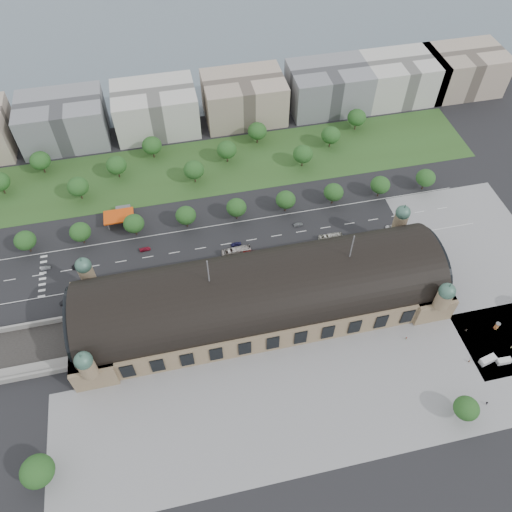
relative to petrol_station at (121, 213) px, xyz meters
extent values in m
plane|color=black|center=(53.91, -65.28, -2.95)|extent=(900.00, 900.00, 0.00)
cube|color=#8A7755|center=(53.91, -65.28, 3.05)|extent=(150.00, 40.00, 12.00)
cube|color=#8A7755|center=(-13.09, -65.28, 3.05)|extent=(16.00, 43.00, 12.00)
cube|color=#8A7755|center=(120.91, -65.28, 3.05)|extent=(16.00, 43.00, 12.00)
cylinder|color=black|center=(53.91, -65.28, 9.05)|extent=(144.00, 37.60, 37.60)
cylinder|color=black|center=(-19.09, -65.28, 11.05)|extent=(1.20, 32.00, 32.00)
cylinder|color=black|center=(126.91, -65.28, 11.05)|extent=(1.20, 32.00, 32.00)
cylinder|color=#8A7755|center=(-13.09, -44.28, 13.05)|extent=(6.00, 6.00, 8.00)
sphere|color=#3F6555|center=(-13.09, -44.28, 18.55)|extent=(6.40, 6.40, 6.40)
cone|color=#3F6555|center=(-13.09, -44.28, 22.55)|extent=(1.00, 1.00, 2.50)
cylinder|color=#8A7755|center=(120.91, -44.28, 13.05)|extent=(6.00, 6.00, 8.00)
sphere|color=#3F6555|center=(120.91, -44.28, 18.55)|extent=(6.40, 6.40, 6.40)
cone|color=#3F6555|center=(120.91, -44.28, 22.55)|extent=(1.00, 1.00, 2.50)
cylinder|color=#8A7755|center=(-13.09, -86.28, 13.05)|extent=(6.00, 6.00, 8.00)
sphere|color=#3F6555|center=(-13.09, -86.28, 18.55)|extent=(6.40, 6.40, 6.40)
cone|color=#3F6555|center=(-13.09, -86.28, 22.55)|extent=(1.00, 1.00, 2.50)
cylinder|color=#8A7755|center=(120.91, -86.28, 13.05)|extent=(6.00, 6.00, 8.00)
sphere|color=#3F6555|center=(120.91, -86.28, 18.55)|extent=(6.40, 6.40, 6.40)
cone|color=#3F6555|center=(120.91, -86.28, 22.55)|extent=(1.00, 1.00, 2.50)
cylinder|color=#59595B|center=(33.91, -65.28, 28.55)|extent=(0.50, 0.50, 12.00)
cylinder|color=#59595B|center=(88.91, -65.28, 28.55)|extent=(0.50, 0.50, 12.00)
cube|color=gray|center=(63.91, -109.28, -2.95)|extent=(190.00, 48.00, 0.12)
cube|color=gray|center=(156.91, -65.28, -2.95)|extent=(56.00, 100.00, 0.12)
cube|color=black|center=(33.91, -27.28, -2.95)|extent=(260.00, 26.00, 0.10)
cube|color=#2E4F1F|center=(38.91, 27.72, -2.95)|extent=(300.00, 45.00, 0.10)
cube|color=#D1440C|center=(-1.09, -3.28, 1.75)|extent=(14.00, 9.00, 0.70)
cube|color=#59595B|center=(0.91, 2.72, -1.35)|extent=(7.00, 5.00, 3.20)
cylinder|color=#59595B|center=(-6.59, -0.08, -0.75)|extent=(0.50, 0.50, 4.40)
cylinder|color=#59595B|center=(4.41, -0.08, -0.75)|extent=(0.50, 0.50, 4.40)
cylinder|color=#59595B|center=(-6.59, -6.48, -0.75)|extent=(0.50, 0.50, 4.40)
cylinder|color=#59595B|center=(4.41, -6.48, -0.75)|extent=(0.50, 0.50, 4.40)
cube|color=gray|center=(-26.09, 67.72, 9.05)|extent=(45.00, 32.00, 24.00)
cube|color=beige|center=(23.91, 67.72, 9.05)|extent=(45.00, 32.00, 24.00)
cube|color=tan|center=(73.91, 67.72, 9.05)|extent=(45.00, 32.00, 24.00)
cube|color=gray|center=(123.91, 67.72, 9.05)|extent=(45.00, 32.00, 24.00)
cube|color=beige|center=(168.91, 67.72, 9.05)|extent=(45.00, 32.00, 24.00)
cube|color=tan|center=(208.91, 67.72, 9.05)|extent=(45.00, 32.00, 24.00)
cylinder|color=#2D2116|center=(-42.09, -12.28, -0.79)|extent=(0.70, 0.70, 4.32)
ellipsoid|color=#1E4418|center=(-42.09, -12.28, 4.49)|extent=(9.60, 9.60, 8.16)
cylinder|color=#2D2116|center=(-18.09, -12.28, -0.79)|extent=(0.70, 0.70, 4.32)
ellipsoid|color=#1E4418|center=(-18.09, -12.28, 4.49)|extent=(9.60, 9.60, 8.16)
cylinder|color=#2D2116|center=(5.91, -12.28, -0.79)|extent=(0.70, 0.70, 4.32)
ellipsoid|color=#1E4418|center=(5.91, -12.28, 4.49)|extent=(9.60, 9.60, 8.16)
cylinder|color=#2D2116|center=(29.91, -12.28, -0.79)|extent=(0.70, 0.70, 4.32)
ellipsoid|color=#1E4418|center=(29.91, -12.28, 4.49)|extent=(9.60, 9.60, 8.16)
cylinder|color=#2D2116|center=(53.91, -12.28, -0.79)|extent=(0.70, 0.70, 4.32)
ellipsoid|color=#1E4418|center=(53.91, -12.28, 4.49)|extent=(9.60, 9.60, 8.16)
cylinder|color=#2D2116|center=(77.91, -12.28, -0.79)|extent=(0.70, 0.70, 4.32)
ellipsoid|color=#1E4418|center=(77.91, -12.28, 4.49)|extent=(9.60, 9.60, 8.16)
cylinder|color=#2D2116|center=(101.91, -12.28, -0.79)|extent=(0.70, 0.70, 4.32)
ellipsoid|color=#1E4418|center=(101.91, -12.28, 4.49)|extent=(9.60, 9.60, 8.16)
cylinder|color=#2D2116|center=(125.91, -12.28, -0.79)|extent=(0.70, 0.70, 4.32)
ellipsoid|color=#1E4418|center=(125.91, -12.28, 4.49)|extent=(9.60, 9.60, 8.16)
cylinder|color=#2D2116|center=(149.91, -12.28, -0.79)|extent=(0.70, 0.70, 4.32)
ellipsoid|color=#1E4418|center=(149.91, -12.28, 4.49)|extent=(9.60, 9.60, 8.16)
cylinder|color=#2D2116|center=(-57.09, 29.72, -0.61)|extent=(0.70, 0.70, 4.68)
cylinder|color=#2D2116|center=(-38.09, 41.72, -0.61)|extent=(0.70, 0.70, 4.68)
ellipsoid|color=#1E4418|center=(-38.09, 41.72, 5.11)|extent=(10.40, 10.40, 8.84)
cylinder|color=#2D2116|center=(-19.09, 17.72, -0.61)|extent=(0.70, 0.70, 4.68)
ellipsoid|color=#1E4418|center=(-19.09, 17.72, 5.11)|extent=(10.40, 10.40, 8.84)
cylinder|color=#2D2116|center=(-0.09, 29.72, -0.61)|extent=(0.70, 0.70, 4.68)
ellipsoid|color=#1E4418|center=(-0.09, 29.72, 5.11)|extent=(10.40, 10.40, 8.84)
cylinder|color=#2D2116|center=(18.91, 41.72, -0.61)|extent=(0.70, 0.70, 4.68)
ellipsoid|color=#1E4418|center=(18.91, 41.72, 5.11)|extent=(10.40, 10.40, 8.84)
cylinder|color=#2D2116|center=(37.91, 17.72, -0.61)|extent=(0.70, 0.70, 4.68)
ellipsoid|color=#1E4418|center=(37.91, 17.72, 5.11)|extent=(10.40, 10.40, 8.84)
cylinder|color=#2D2116|center=(56.91, 29.72, -0.61)|extent=(0.70, 0.70, 4.68)
ellipsoid|color=#1E4418|center=(56.91, 29.72, 5.11)|extent=(10.40, 10.40, 8.84)
cylinder|color=#2D2116|center=(75.91, 41.72, -0.61)|extent=(0.70, 0.70, 4.68)
ellipsoid|color=#1E4418|center=(75.91, 41.72, 5.11)|extent=(10.40, 10.40, 8.84)
cylinder|color=#2D2116|center=(94.91, 17.72, -0.61)|extent=(0.70, 0.70, 4.68)
ellipsoid|color=#1E4418|center=(94.91, 17.72, 5.11)|extent=(10.40, 10.40, 8.84)
cylinder|color=#2D2116|center=(113.91, 29.72, -0.61)|extent=(0.70, 0.70, 4.68)
ellipsoid|color=#1E4418|center=(113.91, 29.72, 5.11)|extent=(10.40, 10.40, 8.84)
cylinder|color=#2D2116|center=(132.91, 41.72, -0.61)|extent=(0.70, 0.70, 4.68)
ellipsoid|color=#1E4418|center=(132.91, 41.72, 5.11)|extent=(10.40, 10.40, 8.84)
cylinder|color=#2D2116|center=(-31.09, -115.28, -0.61)|extent=(0.70, 0.70, 4.68)
ellipsoid|color=#1E4418|center=(-31.09, -115.28, 5.11)|extent=(11.00, 11.00, 9.35)
cylinder|color=#2D2116|center=(113.91, -125.28, -0.97)|extent=(0.70, 0.70, 3.96)
ellipsoid|color=#1E4418|center=(113.91, -125.28, 3.87)|extent=(9.00, 9.00, 7.65)
imported|color=gray|center=(-34.87, -24.43, -2.27)|extent=(4.22, 1.69, 1.37)
imported|color=black|center=(-20.69, -26.43, -2.17)|extent=(5.80, 3.09, 1.55)
imported|color=maroon|center=(9.05, -22.89, -2.24)|extent=(5.06, 2.41, 1.43)
imported|color=#191740|center=(50.25, -28.92, -2.15)|extent=(4.73, 1.97, 1.60)
imported|color=#4E5155|center=(81.59, -23.32, -2.22)|extent=(4.48, 1.76, 1.45)
imported|color=silver|center=(123.94, -34.25, -2.23)|extent=(5.46, 3.03, 1.45)
imported|color=black|center=(-26.09, -44.28, -2.17)|extent=(4.84, 4.03, 1.56)
imported|color=maroon|center=(-20.83, -42.64, -2.30)|extent=(5.06, 4.49, 1.30)
imported|color=#191947|center=(-0.34, -44.28, -2.30)|extent=(4.83, 3.52, 1.30)
imported|color=#56575D|center=(-5.97, -40.55, -2.14)|extent=(5.12, 3.93, 1.63)
imported|color=silver|center=(-2.80, -44.28, -2.24)|extent=(4.51, 3.19, 1.41)
imported|color=gray|center=(6.61, -40.95, -2.16)|extent=(6.24, 5.22, 1.59)
imported|color=black|center=(9.07, -43.50, -2.18)|extent=(5.50, 5.00, 1.54)
imported|color=red|center=(58.08, -37.74, -1.23)|extent=(12.54, 4.12, 3.43)
imported|color=beige|center=(49.51, -34.24, -1.07)|extent=(13.64, 3.81, 3.76)
imported|color=silver|center=(93.91, -34.94, -1.39)|extent=(11.33, 3.10, 3.13)
cube|color=silver|center=(133.80, -107.76, -1.56)|extent=(6.79, 3.82, 2.77)
cube|color=silver|center=(131.51, -108.24, -1.99)|extent=(2.15, 2.65, 1.92)
cube|color=silver|center=(139.79, -109.42, -1.78)|extent=(5.46, 2.37, 2.33)
cube|color=silver|center=(137.82, -109.34, -2.14)|extent=(1.51, 2.03, 1.61)
cylinder|color=#D14634|center=(144.78, -94.84, -1.32)|extent=(1.52, 1.52, 3.26)
cylinder|color=#59595B|center=(144.78, -94.84, 0.42)|extent=(1.85, 1.85, 0.27)
imported|color=gray|center=(107.19, -91.93, -2.14)|extent=(0.89, 0.65, 1.62)
imported|color=gray|center=(126.94, -106.47, -2.02)|extent=(0.81, 0.76, 1.85)
imported|color=gray|center=(132.25, -93.47, -2.14)|extent=(0.87, 0.89, 1.62)
imported|color=gray|center=(125.00, -123.33, -2.08)|extent=(0.82, 1.22, 1.75)
imported|color=gray|center=(146.24, -104.37, -2.07)|extent=(0.93, 0.98, 1.76)
camera|label=1|loc=(27.40, -176.01, 172.75)|focal=35.00mm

